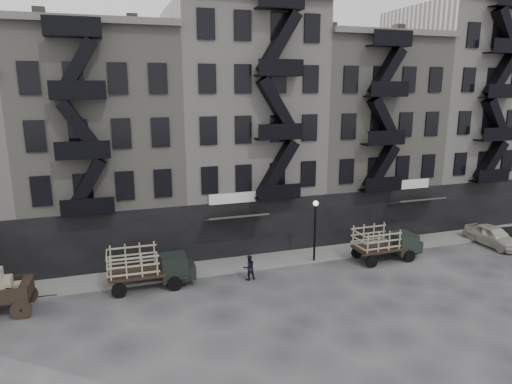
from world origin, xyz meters
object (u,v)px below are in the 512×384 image
object	(u,v)px
stake_truck_west	(149,264)
stake_truck_east	(386,241)
car_east	(493,236)
pedestrian_mid	(249,267)

from	to	relation	value
stake_truck_west	stake_truck_east	distance (m)	15.68
stake_truck_west	car_east	bearing A→B (deg)	-0.33
stake_truck_west	stake_truck_east	size ratio (longest dim) A/B	1.05
stake_truck_east	car_east	distance (m)	9.21
stake_truck_east	stake_truck_west	bearing A→B (deg)	176.76
stake_truck_west	stake_truck_east	xyz separation A→B (m)	(15.67, -0.62, -0.06)
stake_truck_west	pedestrian_mid	world-z (taller)	stake_truck_west
stake_truck_west	pedestrian_mid	size ratio (longest dim) A/B	3.18
car_east	pedestrian_mid	world-z (taller)	pedestrian_mid
stake_truck_east	car_east	world-z (taller)	stake_truck_east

